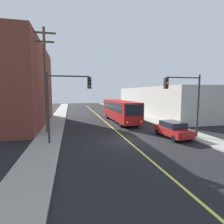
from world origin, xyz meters
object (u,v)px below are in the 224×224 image
at_px(parked_car_red, 173,129).
at_px(utility_pole_near, 46,76).
at_px(city_bus, 120,110).
at_px(traffic_signal_right_corner, 185,94).
at_px(traffic_signal_left_corner, 67,94).

relative_size(parked_car_red, utility_pole_near, 0.40).
bearing_deg(parked_car_red, utility_pole_near, 158.27).
relative_size(city_bus, traffic_signal_right_corner, 2.04).
height_order(parked_car_red, traffic_signal_left_corner, traffic_signal_left_corner).
distance_m(city_bus, traffic_signal_right_corner, 12.00).
distance_m(city_bus, parked_car_red, 10.94).
xyz_separation_m(city_bus, traffic_signal_right_corner, (3.21, -11.29, 2.49)).
bearing_deg(city_bus, traffic_signal_right_corner, -74.12).
xyz_separation_m(city_bus, traffic_signal_left_corner, (-7.61, -10.45, 2.49)).
bearing_deg(utility_pole_near, parked_car_red, -21.73).
height_order(parked_car_red, traffic_signal_right_corner, traffic_signal_right_corner).
relative_size(parked_car_red, traffic_signal_left_corner, 0.74).
relative_size(utility_pole_near, traffic_signal_right_corner, 1.85).
distance_m(utility_pole_near, traffic_signal_right_corner, 14.33).
bearing_deg(utility_pole_near, city_bus, 30.04).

